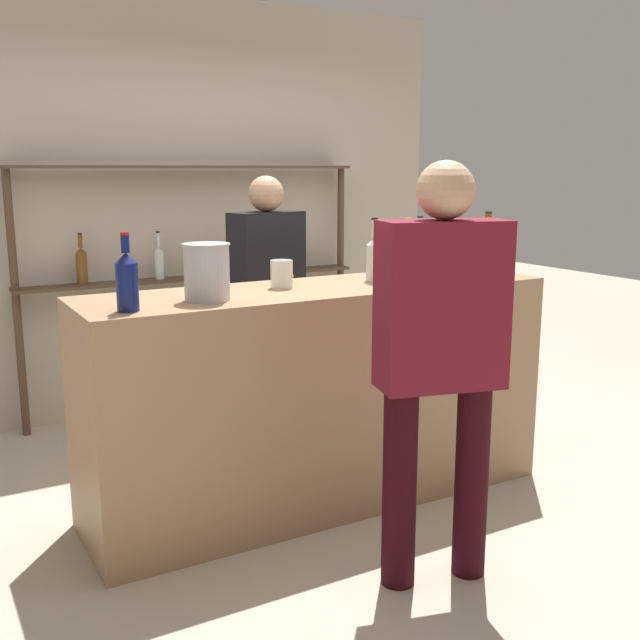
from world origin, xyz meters
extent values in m
plane|color=#B2A893|center=(0.00, 0.00, 0.00)|extent=(16.00, 16.00, 0.00)
cube|color=#997551|center=(0.00, 0.00, 0.55)|extent=(2.34, 0.64, 1.10)
cube|color=#B2A899|center=(0.00, 1.92, 1.40)|extent=(3.94, 0.12, 2.80)
cylinder|color=#4C3828|center=(-1.16, 1.74, 0.84)|extent=(0.05, 0.05, 1.68)
cylinder|color=#4C3828|center=(1.16, 1.74, 0.84)|extent=(0.05, 0.05, 1.68)
cube|color=#4C3828|center=(0.00, 1.74, 1.67)|extent=(2.38, 0.18, 0.02)
cube|color=#4C3828|center=(0.00, 1.74, 0.93)|extent=(2.38, 0.18, 0.02)
cylinder|color=brown|center=(-0.76, 1.74, 1.04)|extent=(0.07, 0.07, 0.20)
cone|color=brown|center=(-0.76, 1.74, 1.15)|extent=(0.07, 0.07, 0.03)
cylinder|color=brown|center=(-0.76, 1.74, 1.21)|extent=(0.03, 0.03, 0.08)
cylinder|color=black|center=(-0.76, 1.74, 1.26)|extent=(0.03, 0.03, 0.01)
cylinder|color=silver|center=(-0.25, 1.74, 1.03)|extent=(0.07, 0.07, 0.18)
cone|color=silver|center=(-0.25, 1.74, 1.13)|extent=(0.07, 0.07, 0.03)
cylinder|color=silver|center=(-0.25, 1.74, 1.19)|extent=(0.02, 0.02, 0.10)
cylinder|color=#232328|center=(-0.25, 1.74, 1.25)|extent=(0.03, 0.03, 0.01)
cylinder|color=brown|center=(0.25, 1.74, 1.03)|extent=(0.07, 0.07, 0.18)
cone|color=brown|center=(0.25, 1.74, 1.13)|extent=(0.07, 0.07, 0.03)
cylinder|color=brown|center=(0.25, 1.74, 1.19)|extent=(0.03, 0.03, 0.08)
cylinder|color=maroon|center=(0.25, 1.74, 1.23)|extent=(0.03, 0.03, 0.01)
cylinder|color=#0F1956|center=(0.76, 1.74, 1.05)|extent=(0.08, 0.08, 0.23)
cone|color=#0F1956|center=(0.76, 1.74, 1.18)|extent=(0.08, 0.08, 0.04)
cylinder|color=#0F1956|center=(0.76, 1.74, 1.25)|extent=(0.03, 0.03, 0.09)
cylinder|color=#232328|center=(0.76, 1.74, 1.30)|extent=(0.03, 0.03, 0.01)
cylinder|color=#0F1956|center=(0.78, 0.06, 1.22)|extent=(0.07, 0.07, 0.23)
cone|color=#0F1956|center=(0.78, 0.06, 1.35)|extent=(0.07, 0.07, 0.03)
cylinder|color=#0F1956|center=(0.78, 0.06, 1.40)|extent=(0.03, 0.03, 0.07)
cylinder|color=maroon|center=(0.78, 0.06, 1.44)|extent=(0.03, 0.03, 0.01)
cylinder|color=#0F1956|center=(-0.98, -0.17, 1.20)|extent=(0.09, 0.09, 0.19)
cone|color=#0F1956|center=(-0.98, -0.17, 1.31)|extent=(0.09, 0.09, 0.04)
cylinder|color=#0F1956|center=(-0.98, -0.17, 1.37)|extent=(0.03, 0.03, 0.07)
cylinder|color=maroon|center=(-0.98, -0.17, 1.41)|extent=(0.04, 0.04, 0.01)
cylinder|color=brown|center=(0.92, -0.15, 1.20)|extent=(0.09, 0.09, 0.21)
cone|color=brown|center=(0.92, -0.15, 1.33)|extent=(0.09, 0.09, 0.04)
cylinder|color=brown|center=(0.92, -0.15, 1.39)|extent=(0.03, 0.03, 0.08)
cylinder|color=#232328|center=(0.92, -0.15, 1.44)|extent=(0.04, 0.04, 0.01)
cylinder|color=silver|center=(0.61, 0.02, 1.20)|extent=(0.08, 0.08, 0.20)
cone|color=silver|center=(0.61, 0.02, 1.31)|extent=(0.08, 0.08, 0.03)
cylinder|color=silver|center=(0.61, 0.02, 1.37)|extent=(0.03, 0.03, 0.08)
cylinder|color=#232328|center=(0.61, 0.02, 1.42)|extent=(0.03, 0.03, 0.01)
cylinder|color=silver|center=(0.34, 0.04, 1.19)|extent=(0.09, 0.09, 0.18)
cone|color=silver|center=(0.34, 0.04, 1.30)|extent=(0.09, 0.09, 0.04)
cylinder|color=silver|center=(0.34, 0.04, 1.36)|extent=(0.03, 0.03, 0.09)
cylinder|color=black|center=(0.34, 0.04, 1.41)|extent=(0.03, 0.03, 0.01)
cylinder|color=black|center=(0.38, -0.19, 1.19)|extent=(0.09, 0.09, 0.19)
cone|color=black|center=(0.38, -0.19, 1.31)|extent=(0.09, 0.09, 0.04)
cylinder|color=black|center=(0.38, -0.19, 1.37)|extent=(0.03, 0.03, 0.09)
cylinder|color=gold|center=(0.38, -0.19, 1.42)|extent=(0.04, 0.04, 0.01)
cylinder|color=silver|center=(-0.50, 0.19, 1.10)|extent=(0.06, 0.06, 0.00)
cylinder|color=silver|center=(-0.50, 0.19, 1.15)|extent=(0.01, 0.01, 0.09)
cone|color=silver|center=(-0.50, 0.19, 1.22)|extent=(0.08, 0.08, 0.06)
cylinder|color=#B2B2B7|center=(-0.61, -0.09, 1.22)|extent=(0.20, 0.20, 0.24)
cylinder|color=#B2B2B7|center=(-0.61, -0.09, 1.34)|extent=(0.21, 0.21, 0.01)
cylinder|color=silver|center=(-0.18, 0.06, 1.17)|extent=(0.11, 0.11, 0.13)
sphere|color=tan|center=(-0.19, 0.08, 1.15)|extent=(0.02, 0.02, 0.02)
sphere|color=tan|center=(-0.21, 0.07, 1.11)|extent=(0.02, 0.02, 0.02)
sphere|color=tan|center=(-0.15, 0.08, 1.11)|extent=(0.02, 0.02, 0.02)
sphere|color=tan|center=(-0.14, 0.02, 1.16)|extent=(0.02, 0.02, 0.02)
sphere|color=tan|center=(-0.20, 0.03, 1.13)|extent=(0.02, 0.02, 0.02)
cylinder|color=black|center=(0.19, -0.93, 0.41)|extent=(0.14, 0.14, 0.82)
cylinder|color=black|center=(-0.12, -0.85, 0.41)|extent=(0.14, 0.14, 0.82)
cube|color=maroon|center=(0.03, -0.89, 1.15)|extent=(0.53, 0.33, 0.65)
sphere|color=tan|center=(0.03, -0.89, 1.58)|extent=(0.22, 0.22, 0.22)
cylinder|color=black|center=(0.03, 0.93, 0.39)|extent=(0.13, 0.13, 0.79)
cylinder|color=black|center=(0.32, 1.00, 0.39)|extent=(0.13, 0.13, 0.79)
cube|color=black|center=(0.18, 0.96, 1.10)|extent=(0.49, 0.31, 0.62)
sphere|color=tan|center=(0.18, 0.96, 1.51)|extent=(0.21, 0.21, 0.21)
camera|label=1|loc=(-1.77, -3.12, 1.66)|focal=42.00mm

